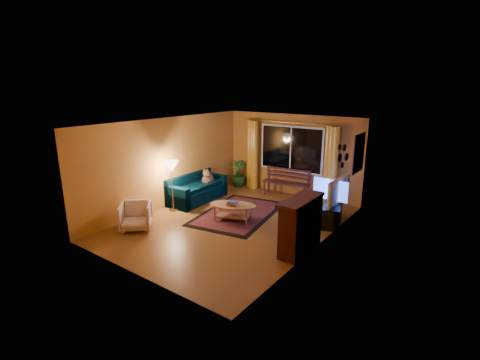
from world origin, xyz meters
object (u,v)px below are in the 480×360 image
Objects in this scene: bench at (286,190)px; coffee_table at (233,213)px; floor_lamp at (172,186)px; tv_console at (332,213)px; armchair at (136,215)px; sofa at (197,188)px.

bench reaches higher than coffee_table.
tv_console is at bearing 24.62° from floor_lamp.
armchair is at bearing -156.11° from tv_console.
floor_lamp is 4.27m from tv_console.
tv_console is at bearing 33.57° from coffee_table.
coffee_table is 0.97× the size of tv_console.
armchair is 0.58× the size of tv_console.
coffee_table is at bearing -22.49° from sofa.
sofa is 1.95m from coffee_table.
bench is 2.04× the size of armchair.
sofa is at bearing -142.90° from bench.
sofa is 1.07m from floor_lamp.
bench is at bearing 25.49° from armchair.
bench is 2.28m from tv_console.
tv_console is at bearing -2.30° from armchair.
floor_lamp is 1.87m from coffee_table.
bench is at bearing 132.41° from tv_console.
bench is 0.75× the size of sofa.
sofa reaches higher than tv_console.
coffee_table is (1.77, 0.38, -0.48)m from floor_lamp.
bench is 2.73m from sofa.
sofa is at bearing 53.06° from armchair.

